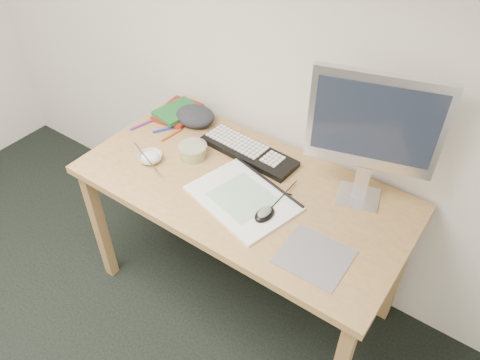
# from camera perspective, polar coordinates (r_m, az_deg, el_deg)

# --- Properties ---
(desk) EXTENTS (1.40, 0.70, 0.75)m
(desk) POSITION_cam_1_polar(r_m,az_deg,el_deg) (2.00, 0.30, -2.36)
(desk) COLOR tan
(desk) RESTS_ON ground
(mousepad) EXTENTS (0.24, 0.22, 0.00)m
(mousepad) POSITION_cam_1_polar(r_m,az_deg,el_deg) (1.70, 9.06, -9.22)
(mousepad) COLOR gray
(mousepad) RESTS_ON desk
(sketchpad) EXTENTS (0.48, 0.39, 0.01)m
(sketchpad) POSITION_cam_1_polar(r_m,az_deg,el_deg) (1.88, 0.32, -2.24)
(sketchpad) COLOR white
(sketchpad) RESTS_ON desk
(keyboard) EXTENTS (0.47, 0.18, 0.03)m
(keyboard) POSITION_cam_1_polar(r_m,az_deg,el_deg) (2.10, 1.06, 3.49)
(keyboard) COLOR black
(keyboard) RESTS_ON desk
(monitor) EXTENTS (0.47, 0.19, 0.56)m
(monitor) POSITION_cam_1_polar(r_m,az_deg,el_deg) (1.74, 16.04, 6.28)
(monitor) COLOR silver
(monitor) RESTS_ON desk
(mouse) EXTENTS (0.07, 0.10, 0.03)m
(mouse) POSITION_cam_1_polar(r_m,az_deg,el_deg) (1.79, 3.01, -3.97)
(mouse) COLOR black
(mouse) RESTS_ON sketchpad
(rice_bowl) EXTENTS (0.12, 0.12, 0.03)m
(rice_bowl) POSITION_cam_1_polar(r_m,az_deg,el_deg) (2.10, -10.90, 2.67)
(rice_bowl) COLOR white
(rice_bowl) RESTS_ON desk
(chopsticks) EXTENTS (0.24, 0.11, 0.02)m
(chopsticks) POSITION_cam_1_polar(r_m,az_deg,el_deg) (2.07, -11.39, 2.73)
(chopsticks) COLOR silver
(chopsticks) RESTS_ON rice_bowl
(fruit_tub) EXTENTS (0.16, 0.16, 0.06)m
(fruit_tub) POSITION_cam_1_polar(r_m,az_deg,el_deg) (2.09, -5.75, 3.54)
(fruit_tub) COLOR #D2D14A
(fruit_tub) RESTS_ON desk
(book_red) EXTENTS (0.21, 0.26, 0.02)m
(book_red) POSITION_cam_1_polar(r_m,az_deg,el_deg) (2.39, -7.55, 8.20)
(book_red) COLOR maroon
(book_red) RESTS_ON desk
(book_green) EXTENTS (0.19, 0.23, 0.02)m
(book_green) POSITION_cam_1_polar(r_m,az_deg,el_deg) (2.36, -7.64, 8.33)
(book_green) COLOR #1A6829
(book_green) RESTS_ON book_red
(cloth_lump) EXTENTS (0.19, 0.16, 0.07)m
(cloth_lump) POSITION_cam_1_polar(r_m,az_deg,el_deg) (2.31, -5.49, 7.77)
(cloth_lump) COLOR #23262A
(cloth_lump) RESTS_ON desk
(pencil_pink) EXTENTS (0.17, 0.09, 0.01)m
(pencil_pink) POSITION_cam_1_polar(r_m,az_deg,el_deg) (2.01, -0.45, 1.10)
(pencil_pink) COLOR #D76B7F
(pencil_pink) RESTS_ON desk
(pencil_tan) EXTENTS (0.12, 0.12, 0.01)m
(pencil_tan) POSITION_cam_1_polar(r_m,az_deg,el_deg) (1.97, -0.32, 0.10)
(pencil_tan) COLOR tan
(pencil_tan) RESTS_ON desk
(pencil_black) EXTENTS (0.16, 0.05, 0.01)m
(pencil_black) POSITION_cam_1_polar(r_m,az_deg,el_deg) (1.93, 4.03, -1.23)
(pencil_black) COLOR black
(pencil_black) RESTS_ON desk
(marker_blue) EXTENTS (0.08, 0.12, 0.01)m
(marker_blue) POSITION_cam_1_polar(r_m,az_deg,el_deg) (2.28, -9.04, 6.15)
(marker_blue) COLOR #222FB8
(marker_blue) RESTS_ON desk
(marker_orange) EXTENTS (0.02, 0.12, 0.01)m
(marker_orange) POSITION_cam_1_polar(r_m,az_deg,el_deg) (2.24, -8.37, 5.44)
(marker_orange) COLOR #C04E16
(marker_orange) RESTS_ON desk
(marker_purple) EXTENTS (0.05, 0.14, 0.01)m
(marker_purple) POSITION_cam_1_polar(r_m,az_deg,el_deg) (2.34, -11.75, 6.70)
(marker_purple) COLOR #752997
(marker_purple) RESTS_ON desk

